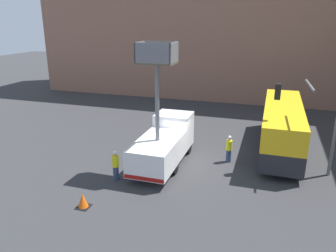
{
  "coord_description": "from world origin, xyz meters",
  "views": [
    {
      "loc": [
        5.16,
        -18.72,
        8.71
      ],
      "look_at": [
        -0.87,
        0.1,
        2.24
      ],
      "focal_mm": 35.0,
      "sensor_mm": 36.0,
      "label": 1
    }
  ],
  "objects_px": {
    "traffic_light_pole": "(314,111)",
    "road_worker_directing": "(229,149)",
    "city_bus": "(282,124)",
    "utility_truck": "(164,141)",
    "road_worker_near_truck": "(116,165)",
    "traffic_cone_near_truck": "(83,201)"
  },
  "relations": [
    {
      "from": "utility_truck",
      "to": "traffic_light_pole",
      "type": "xyz_separation_m",
      "value": [
        8.44,
        1.29,
        2.26
      ]
    },
    {
      "from": "utility_truck",
      "to": "traffic_light_pole",
      "type": "distance_m",
      "value": 8.83
    },
    {
      "from": "road_worker_directing",
      "to": "traffic_cone_near_truck",
      "type": "xyz_separation_m",
      "value": [
        -5.98,
        -7.52,
        -0.53
      ]
    },
    {
      "from": "city_bus",
      "to": "traffic_cone_near_truck",
      "type": "relative_size",
      "value": 14.66
    },
    {
      "from": "city_bus",
      "to": "utility_truck",
      "type": "bearing_deg",
      "value": 105.77
    },
    {
      "from": "road_worker_directing",
      "to": "traffic_cone_near_truck",
      "type": "bearing_deg",
      "value": 68.81
    },
    {
      "from": "road_worker_near_truck",
      "to": "road_worker_directing",
      "type": "height_order",
      "value": "road_worker_near_truck"
    },
    {
      "from": "traffic_cone_near_truck",
      "to": "traffic_light_pole",
      "type": "bearing_deg",
      "value": 34.82
    },
    {
      "from": "traffic_light_pole",
      "to": "road_worker_directing",
      "type": "xyz_separation_m",
      "value": [
        -4.6,
        0.17,
        -2.9
      ]
    },
    {
      "from": "road_worker_directing",
      "to": "road_worker_near_truck",
      "type": "bearing_deg",
      "value": 54.97
    },
    {
      "from": "city_bus",
      "to": "road_worker_near_truck",
      "type": "height_order",
      "value": "city_bus"
    },
    {
      "from": "city_bus",
      "to": "road_worker_directing",
      "type": "bearing_deg",
      "value": 117.89
    },
    {
      "from": "traffic_light_pole",
      "to": "traffic_cone_near_truck",
      "type": "height_order",
      "value": "traffic_light_pole"
    },
    {
      "from": "traffic_light_pole",
      "to": "road_worker_directing",
      "type": "relative_size",
      "value": 3.14
    },
    {
      "from": "road_worker_directing",
      "to": "traffic_light_pole",
      "type": "bearing_deg",
      "value": -164.81
    },
    {
      "from": "road_worker_near_truck",
      "to": "road_worker_directing",
      "type": "bearing_deg",
      "value": -131.66
    },
    {
      "from": "road_worker_near_truck",
      "to": "utility_truck",
      "type": "bearing_deg",
      "value": -111.87
    },
    {
      "from": "road_worker_near_truck",
      "to": "traffic_cone_near_truck",
      "type": "bearing_deg",
      "value": 96.18
    },
    {
      "from": "utility_truck",
      "to": "traffic_cone_near_truck",
      "type": "height_order",
      "value": "utility_truck"
    },
    {
      "from": "traffic_light_pole",
      "to": "road_worker_directing",
      "type": "bearing_deg",
      "value": 177.91
    },
    {
      "from": "traffic_light_pole",
      "to": "traffic_cone_near_truck",
      "type": "xyz_separation_m",
      "value": [
        -10.58,
        -7.36,
        -3.43
      ]
    },
    {
      "from": "traffic_cone_near_truck",
      "to": "utility_truck",
      "type": "bearing_deg",
      "value": 70.58
    }
  ]
}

